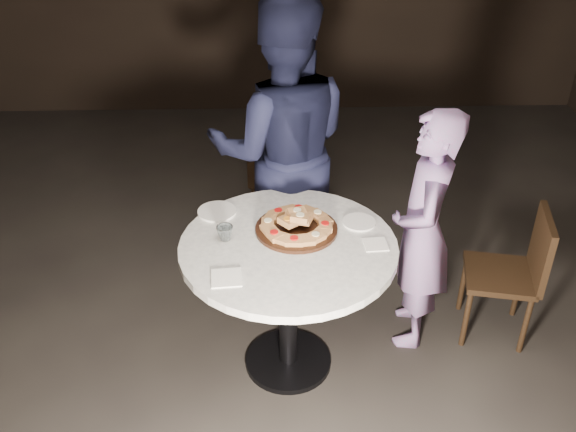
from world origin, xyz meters
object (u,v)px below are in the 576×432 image
Objects in this scene: water_glass at (225,233)px; serving_board at (296,229)px; table at (288,268)px; focaccia_pile at (296,223)px; diner_teal at (422,232)px; chair_right at (517,268)px; chair_far at (277,176)px; diner_navy at (282,150)px.

serving_board is at bearing 11.06° from water_glass.
table is 2.98× the size of focaccia_pile.
serving_board is 0.30× the size of diner_teal.
chair_right is 0.57× the size of diner_teal.
serving_board reaches higher than chair_far.
chair_far is (-0.08, 1.24, -0.41)m from focaccia_pile.
water_glass reaches higher than chair_right.
water_glass is at bearing 171.45° from table.
serving_board is 0.71m from diner_navy.
diner_navy is (0.30, 0.77, 0.07)m from water_glass.
chair_far is (0.27, 1.31, -0.40)m from water_glass.
chair_far is 1.37m from diner_teal.
diner_navy is 1.30× the size of diner_teal.
diner_navy is at bearing -117.75° from diner_teal.
diner_navy is at bearing 68.93° from water_glass.
diner_navy is (-0.01, 0.82, 0.26)m from table.
table is at bearing -110.74° from focaccia_pile.
chair_far is at bearing -119.21° from chair_right.
chair_right is (1.23, 0.11, -0.39)m from focaccia_pile.
focaccia_pile reaches higher than chair_far.
water_glass is 1.64m from chair_right.
chair_far is at bearing -88.18° from diner_navy.
focaccia_pile is at bearing -69.35° from diner_teal.
serving_board is 0.54× the size of chair_far.
table is 0.37m from water_glass.
diner_teal is (0.73, 0.24, 0.04)m from table.
chair_right is at bearing 154.58° from diner_navy.
table is at bearing -8.55° from water_glass.
focaccia_pile is 0.27× the size of diner_teal.
serving_board is 0.36m from water_glass.
water_glass reaches higher than table.
focaccia_pile reaches higher than serving_board.
serving_board is at bearing -69.20° from diner_teal.
focaccia_pile is at bearing 111.12° from chair_far.
diner_navy is at bearing 90.94° from table.
table is at bearing 90.19° from diner_navy.
focaccia_pile reaches higher than chair_right.
serving_board reaches higher than chair_right.
diner_teal is at bearing 10.78° from water_glass.
diner_navy is (0.02, -0.53, 0.47)m from chair_far.
diner_teal is at bearing 18.61° from table.
focaccia_pile is 0.47× the size of chair_right.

